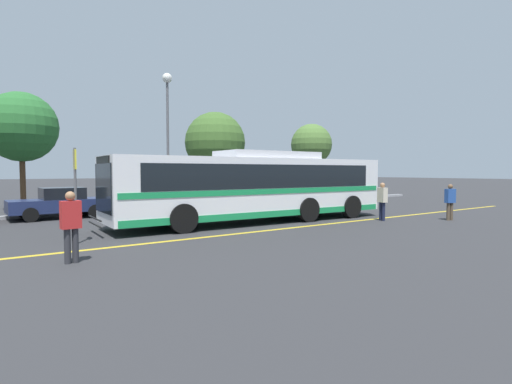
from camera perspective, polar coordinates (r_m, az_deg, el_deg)
ground_plane at (r=16.26m, az=-2.83°, el=-4.37°), size 220.00×220.00×0.00m
lane_strip_0 at (r=14.71m, az=4.99°, el=-5.14°), size 31.92×0.20×0.01m
curb_strip at (r=22.44m, az=-10.39°, el=-2.19°), size 39.92×0.36×0.15m
transit_bus at (r=16.32m, az=0.05°, el=0.92°), size 12.32×3.00×2.89m
parked_car_1 at (r=19.64m, az=-26.13°, el=-1.39°), size 4.12×1.87×1.36m
parked_car_2 at (r=20.75m, az=-10.77°, el=-0.68°), size 4.93×2.10×1.56m
parked_car_3 at (r=24.52m, az=4.14°, el=-0.37°), size 4.91×2.15×1.23m
pedestrian_0 at (r=9.91m, az=-24.93°, el=-4.00°), size 0.44×0.26×1.63m
pedestrian_1 at (r=18.78m, az=25.98°, el=-1.04°), size 0.46×0.32×1.54m
pedestrian_2 at (r=17.58m, az=17.60°, el=-0.99°), size 0.32×0.46×1.60m
bus_stop_sign at (r=12.43m, az=-24.41°, el=1.06°), size 0.07×0.40×2.74m
street_lamp at (r=23.18m, az=-12.53°, el=11.39°), size 0.54×0.54×7.51m
tree_0 at (r=31.80m, az=7.92°, el=6.71°), size 3.20×3.20×5.79m
tree_1 at (r=24.60m, az=-30.52°, el=7.98°), size 3.66×3.66×6.24m
tree_2 at (r=26.12m, az=-5.86°, el=7.05°), size 3.89×3.89×5.90m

